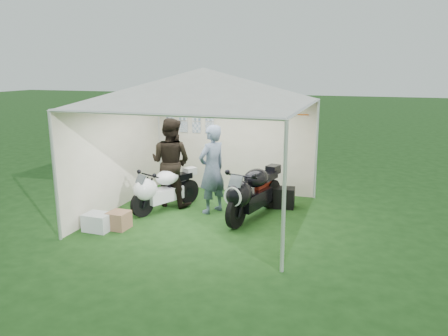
{
  "coord_description": "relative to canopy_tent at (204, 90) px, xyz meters",
  "views": [
    {
      "loc": [
        3.07,
        -8.03,
        3.02
      ],
      "look_at": [
        0.31,
        0.35,
        0.96
      ],
      "focal_mm": 35.0,
      "sensor_mm": 36.0,
      "label": 1
    }
  ],
  "objects": [
    {
      "name": "crate_0",
      "position": [
        -1.62,
        -1.43,
        -2.41
      ],
      "size": [
        0.5,
        0.4,
        0.33
      ],
      "primitive_type": "cube",
      "rotation": [
        0.0,
        0.0,
        -0.03
      ],
      "color": "silver",
      "rests_on": "ground"
    },
    {
      "name": "crate_1",
      "position": [
        -1.29,
        -1.23,
        -2.41
      ],
      "size": [
        0.39,
        0.39,
        0.33
      ],
      "primitive_type": "cube",
      "rotation": [
        0.0,
        0.0,
        -0.04
      ],
      "color": "#8E6549",
      "rests_on": "ground"
    },
    {
      "name": "ground",
      "position": [
        0.0,
        -0.03,
        -2.58
      ],
      "size": [
        80.0,
        80.0,
        0.0
      ],
      "primitive_type": "plane",
      "color": "#183C13",
      "rests_on": "ground"
    },
    {
      "name": "motorcycle_white",
      "position": [
        -0.97,
        0.01,
        -2.08
      ],
      "size": [
        0.96,
        1.7,
        0.89
      ],
      "rotation": [
        0.0,
        0.0,
        -0.43
      ],
      "color": "black",
      "rests_on": "ground"
    },
    {
      "name": "paddock_stand",
      "position": [
        1.21,
        1.03,
        -2.43
      ],
      "size": [
        0.44,
        0.33,
        0.29
      ],
      "primitive_type": "cube",
      "rotation": [
        0.0,
        0.0,
        -0.25
      ],
      "color": "#0E29D4",
      "rests_on": "ground"
    },
    {
      "name": "canopy_tent",
      "position": [
        0.0,
        0.0,
        0.0
      ],
      "size": [
        5.66,
        5.66,
        3.0
      ],
      "color": "silver",
      "rests_on": "ground"
    },
    {
      "name": "person_blue_jacket",
      "position": [
        0.07,
        0.25,
        -1.64
      ],
      "size": [
        0.71,
        0.81,
        1.86
      ],
      "primitive_type": "imported",
      "rotation": [
        0.0,
        0.0,
        -2.05
      ],
      "color": "slate",
      "rests_on": "ground"
    },
    {
      "name": "equipment_box",
      "position": [
        1.46,
        1.03,
        -2.35
      ],
      "size": [
        0.48,
        0.4,
        0.45
      ],
      "primitive_type": "cube",
      "rotation": [
        0.0,
        0.0,
        0.09
      ],
      "color": "black",
      "rests_on": "ground"
    },
    {
      "name": "person_dark_jacket",
      "position": [
        -0.96,
        0.44,
        -1.6
      ],
      "size": [
        1.0,
        0.81,
        1.95
      ],
      "primitive_type": "imported",
      "rotation": [
        0.0,
        0.0,
        3.06
      ],
      "color": "black",
      "rests_on": "ground"
    },
    {
      "name": "motorcycle_black",
      "position": [
        0.97,
        0.1,
        -2.0
      ],
      "size": [
        0.82,
        2.07,
        1.04
      ],
      "rotation": [
        0.0,
        0.0,
        -0.25
      ],
      "color": "black",
      "rests_on": "ground"
    }
  ]
}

